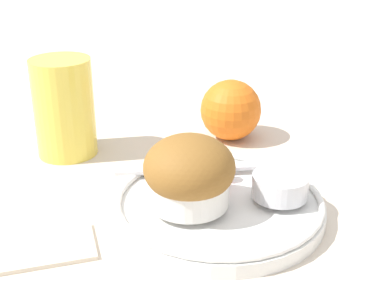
{
  "coord_description": "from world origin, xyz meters",
  "views": [
    {
      "loc": [
        -0.15,
        -0.42,
        0.27
      ],
      "look_at": [
        -0.01,
        0.05,
        0.06
      ],
      "focal_mm": 50.0,
      "sensor_mm": 36.0,
      "label": 1
    }
  ],
  "objects_px": {
    "butter_knife": "(201,167)",
    "orange_fruit": "(231,110)",
    "juice_glass": "(64,108)",
    "muffin": "(189,173)"
  },
  "relations": [
    {
      "from": "butter_knife",
      "to": "orange_fruit",
      "type": "bearing_deg",
      "value": 67.46
    },
    {
      "from": "butter_knife",
      "to": "orange_fruit",
      "type": "xyz_separation_m",
      "value": [
        0.07,
        0.11,
        0.02
      ]
    },
    {
      "from": "butter_knife",
      "to": "juice_glass",
      "type": "distance_m",
      "value": 0.18
    },
    {
      "from": "muffin",
      "to": "juice_glass",
      "type": "bearing_deg",
      "value": 117.16
    },
    {
      "from": "muffin",
      "to": "orange_fruit",
      "type": "bearing_deg",
      "value": 59.37
    },
    {
      "from": "muffin",
      "to": "juice_glass",
      "type": "xyz_separation_m",
      "value": [
        -0.1,
        0.19,
        0.01
      ]
    },
    {
      "from": "butter_knife",
      "to": "juice_glass",
      "type": "height_order",
      "value": "juice_glass"
    },
    {
      "from": "orange_fruit",
      "to": "juice_glass",
      "type": "height_order",
      "value": "juice_glass"
    },
    {
      "from": "muffin",
      "to": "juice_glass",
      "type": "height_order",
      "value": "juice_glass"
    },
    {
      "from": "juice_glass",
      "to": "muffin",
      "type": "bearing_deg",
      "value": -62.84
    }
  ]
}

